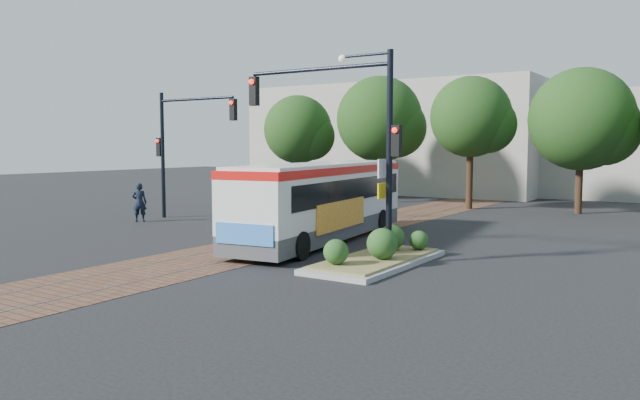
{
  "coord_description": "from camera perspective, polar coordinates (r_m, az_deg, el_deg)",
  "views": [
    {
      "loc": [
        13.31,
        -17.02,
        3.48
      ],
      "look_at": [
        1.56,
        0.94,
        1.6
      ],
      "focal_mm": 35.0,
      "sensor_mm": 36.0,
      "label": 1
    }
  ],
  "objects": [
    {
      "name": "trackbed",
      "position": [
        25.11,
        0.85,
        -2.95
      ],
      "size": [
        3.6,
        40.0,
        0.02
      ],
      "color": "brown",
      "rests_on": "ground"
    },
    {
      "name": "signal_pole_left",
      "position": [
        30.19,
        -12.76,
        5.61
      ],
      "size": [
        4.99,
        0.34,
        6.0
      ],
      "color": "black",
      "rests_on": "ground"
    },
    {
      "name": "city_bus",
      "position": [
        22.72,
        0.28,
        0.22
      ],
      "size": [
        3.68,
        10.83,
        2.84
      ],
      "rotation": [
        0.0,
        0.0,
        0.14
      ],
      "color": "#424244",
      "rests_on": "ground"
    },
    {
      "name": "warehouses",
      "position": [
        47.81,
        16.44,
        5.2
      ],
      "size": [
        40.0,
        13.0,
        8.0
      ],
      "color": "#ADA899",
      "rests_on": "ground"
    },
    {
      "name": "traffic_island",
      "position": [
        18.48,
        5.37,
        -4.83
      ],
      "size": [
        2.2,
        5.2,
        1.13
      ],
      "color": "gray",
      "rests_on": "ground"
    },
    {
      "name": "officer",
      "position": [
        29.66,
        -16.19,
        -0.2
      ],
      "size": [
        0.77,
        0.74,
        1.78
      ],
      "primitive_type": "imported",
      "rotation": [
        0.0,
        0.0,
        3.84
      ],
      "color": "black",
      "rests_on": "ground"
    },
    {
      "name": "signal_pole_main",
      "position": [
        18.77,
        2.99,
        7.07
      ],
      "size": [
        5.49,
        0.46,
        6.0
      ],
      "color": "black",
      "rests_on": "ground"
    },
    {
      "name": "parked_car",
      "position": [
        36.39,
        3.13,
        0.42
      ],
      "size": [
        4.26,
        2.75,
        1.15
      ],
      "primitive_type": "imported",
      "rotation": [
        0.0,
        0.0,
        1.26
      ],
      "color": "black",
      "rests_on": "ground"
    },
    {
      "name": "ground",
      "position": [
        21.88,
        -4.78,
        -4.16
      ],
      "size": [
        120.0,
        120.0,
        0.0
      ],
      "primitive_type": "plane",
      "color": "black",
      "rests_on": "ground"
    },
    {
      "name": "tree_row",
      "position": [
        35.58,
        13.4,
        7.08
      ],
      "size": [
        26.4,
        5.6,
        7.67
      ],
      "color": "#382314",
      "rests_on": "ground"
    }
  ]
}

